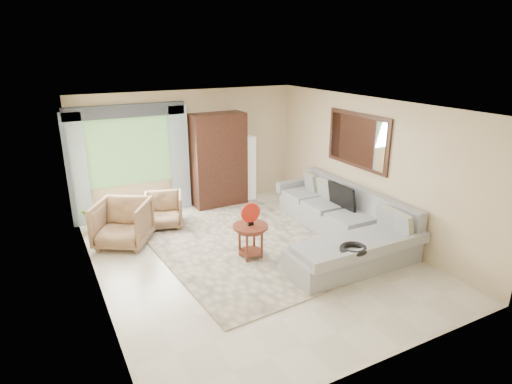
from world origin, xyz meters
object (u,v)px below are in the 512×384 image
coffee_table (251,241)px  armoire (219,160)px  armchair_right (164,210)px  floor_lamp (249,168)px  potted_plant (97,216)px  sectional_sofa (342,227)px  armchair_left (122,223)px  tv_screen (342,196)px

coffee_table → armoire: (0.59, 2.72, 0.73)m
armchair_right → floor_lamp: floor_lamp is taller
coffee_table → armchair_right: bearing=114.2°
potted_plant → coffee_table: bearing=-48.9°
armchair_right → floor_lamp: bearing=35.0°
sectional_sofa → armchair_left: 4.04m
coffee_table → floor_lamp: bearing=63.4°
coffee_table → armoire: 2.88m
tv_screen → armoire: (-1.50, 2.51, 0.33)m
tv_screen → armchair_right: 3.55m
sectional_sofa → potted_plant: 4.76m
tv_screen → armoire: armoire is taller
sectional_sofa → armchair_right: sectional_sofa is taller
potted_plant → armoire: size_ratio=0.29×
armchair_left → floor_lamp: 3.45m
tv_screen → armchair_right: (-3.01, 1.84, -0.38)m
tv_screen → armchair_right: size_ratio=0.98×
floor_lamp → tv_screen: bearing=-74.8°
tv_screen → armchair_left: 4.15m
sectional_sofa → armoire: 3.24m
sectional_sofa → potted_plant: sectional_sofa is taller
armoire → armchair_left: bearing=-154.2°
floor_lamp → sectional_sofa: bearing=-81.7°
armchair_left → potted_plant: size_ratio=1.54×
armchair_left → armchair_right: 1.03m
floor_lamp → armchair_left: bearing=-159.1°
potted_plant → armchair_left: bearing=-70.3°
armoire → sectional_sofa: bearing=-66.9°
coffee_table → floor_lamp: floor_lamp is taller
armchair_right → potted_plant: bearing=178.8°
potted_plant → floor_lamp: floor_lamp is taller
armchair_right → tv_screen: bearing=-14.1°
coffee_table → floor_lamp: size_ratio=0.40×
armchair_left → floor_lamp: floor_lamp is taller
coffee_table → tv_screen: bearing=5.6°
tv_screen → armoire: 2.95m
potted_plant → tv_screen: bearing=-28.0°
coffee_table → floor_lamp: (1.39, 2.78, 0.43)m
sectional_sofa → tv_screen: size_ratio=4.68×
sectional_sofa → floor_lamp: (-0.43, 2.96, 0.47)m
armoire → floor_lamp: armoire is taller
armchair_right → floor_lamp: 2.45m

